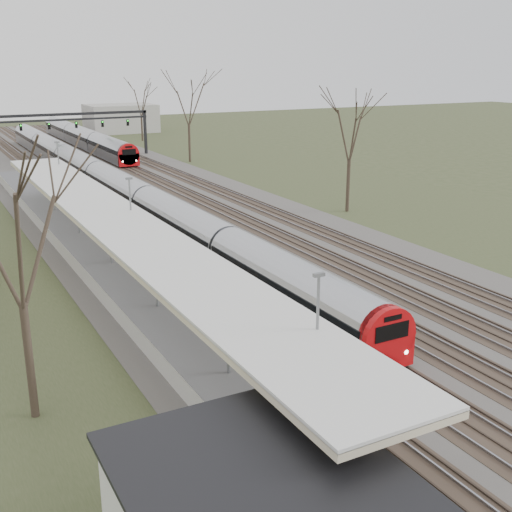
{
  "coord_description": "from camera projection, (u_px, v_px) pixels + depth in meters",
  "views": [
    {
      "loc": [
        -18.7,
        -2.23,
        12.57
      ],
      "look_at": [
        -2.3,
        28.35,
        2.0
      ],
      "focal_mm": 45.0,
      "sensor_mm": 36.0,
      "label": 1
    }
  ],
  "objects": [
    {
      "name": "signal_gantry",
      "position": [
        70.0,
        122.0,
        84.35
      ],
      "size": [
        21.0,
        0.59,
        6.08
      ],
      "color": "black",
      "rests_on": "ground"
    },
    {
      "name": "tree_west_near",
      "position": [
        14.0,
        225.0,
        21.5
      ],
      "size": [
        5.0,
        5.0,
        10.3
      ],
      "color": "#2D231C",
      "rests_on": "ground"
    },
    {
      "name": "track_bed",
      "position": [
        147.0,
        199.0,
        60.46
      ],
      "size": [
        24.0,
        160.0,
        0.22
      ],
      "color": "#474442",
      "rests_on": "ground"
    },
    {
      "name": "train_far",
      "position": [
        84.0,
        138.0,
        96.49
      ],
      "size": [
        2.62,
        45.21,
        3.05
      ],
      "color": "#9B9DA4",
      "rests_on": "ground"
    },
    {
      "name": "canopy",
      "position": [
        114.0,
        219.0,
        36.57
      ],
      "size": [
        4.1,
        50.0,
        3.11
      ],
      "color": "slate",
      "rests_on": "platform"
    },
    {
      "name": "platform",
      "position": [
        97.0,
        256.0,
        41.37
      ],
      "size": [
        3.5,
        69.0,
        1.0
      ],
      "primitive_type": "cube",
      "color": "#9E9B93",
      "rests_on": "ground"
    },
    {
      "name": "tree_east_far",
      "position": [
        350.0,
        127.0,
        53.61
      ],
      "size": [
        5.0,
        5.0,
        10.3
      ],
      "color": "#2D231C",
      "rests_on": "ground"
    },
    {
      "name": "train_near",
      "position": [
        99.0,
        177.0,
        64.03
      ],
      "size": [
        2.62,
        90.21,
        3.05
      ],
      "color": "#9B9DA4",
      "rests_on": "ground"
    }
  ]
}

